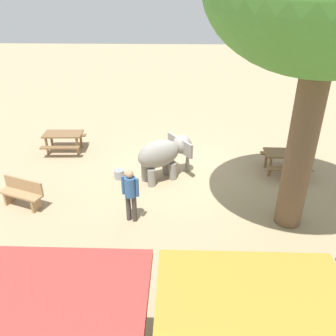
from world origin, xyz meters
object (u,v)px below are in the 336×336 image
object	(u,v)px
feed_bucket	(119,174)
elephant	(164,154)
person_handler	(130,192)
wooden_bench	(22,192)
picnic_table_far	(286,157)
picnic_table_near	(63,138)

from	to	relation	value
feed_bucket	elephant	bearing A→B (deg)	-177.23
person_handler	wooden_bench	bearing A→B (deg)	94.70
elephant	feed_bucket	size ratio (longest dim) A/B	5.53
wooden_bench	picnic_table_far	xyz separation A→B (m)	(-8.48, -2.44, 0.12)
feed_bucket	picnic_table_far	bearing A→B (deg)	-173.59
wooden_bench	picnic_table_near	distance (m)	3.92
person_handler	wooden_bench	size ratio (longest dim) A/B	1.12
picnic_table_far	feed_bucket	bearing A→B (deg)	7.14
picnic_table_far	feed_bucket	world-z (taller)	picnic_table_far
person_handler	feed_bucket	bearing A→B (deg)	32.38
elephant	picnic_table_far	size ratio (longest dim) A/B	1.31
wooden_bench	elephant	bearing A→B (deg)	-135.33
picnic_table_near	elephant	bearing A→B (deg)	151.00
picnic_table_near	wooden_bench	bearing A→B (deg)	86.42
picnic_table_far	person_handler	bearing A→B (deg)	31.74
picnic_table_far	wooden_bench	bearing A→B (deg)	16.77
wooden_bench	feed_bucket	size ratio (longest dim) A/B	4.03
person_handler	picnic_table_near	distance (m)	5.63
wooden_bench	feed_bucket	xyz separation A→B (m)	(-2.63, -1.78, -0.31)
person_handler	wooden_bench	distance (m)	3.47
picnic_table_near	picnic_table_far	xyz separation A→B (m)	(-8.40, 1.48, 0.00)
elephant	picnic_table_near	xyz separation A→B (m)	(4.11, -2.07, -0.34)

